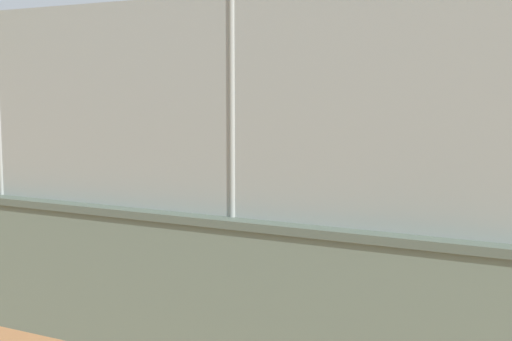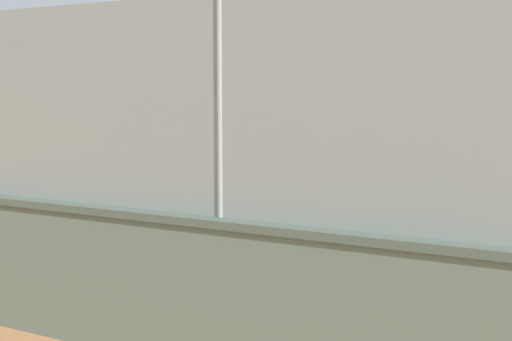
{
  "view_description": "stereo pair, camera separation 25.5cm",
  "coord_description": "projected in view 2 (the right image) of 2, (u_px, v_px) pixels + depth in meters",
  "views": [
    {
      "loc": [
        -7.05,
        19.75,
        2.74
      ],
      "look_at": [
        -1.31,
        8.31,
        1.3
      ],
      "focal_mm": 49.02,
      "sensor_mm": 36.0,
      "label": 1
    },
    {
      "loc": [
        -7.28,
        19.63,
        2.74
      ],
      "look_at": [
        -1.31,
        8.31,
        1.3
      ],
      "focal_mm": 49.02,
      "sensor_mm": 36.0,
      "label": 2
    }
  ],
  "objects": [
    {
      "name": "player_baseline_waiting",
      "position": [
        239.0,
        207.0,
        11.1
      ],
      "size": [
        0.74,
        1.17,
        1.57
      ],
      "color": "#591919",
      "rests_on": "ground_plane"
    },
    {
      "name": "player_near_wall_returning",
      "position": [
        438.0,
        154.0,
        20.13
      ],
      "size": [
        0.99,
        0.92,
        1.63
      ],
      "color": "#591919",
      "rests_on": "ground_plane"
    },
    {
      "name": "ground_plane",
      "position": [
        346.0,
        184.0,
        20.94
      ],
      "size": [
        260.0,
        260.0,
        0.0
      ],
      "primitive_type": "plane",
      "color": "#A36B42"
    },
    {
      "name": "sports_ball",
      "position": [
        441.0,
        190.0,
        19.27
      ],
      "size": [
        0.12,
        0.12,
        0.12
      ],
      "primitive_type": "sphere",
      "color": "orange",
      "rests_on": "ground_plane"
    }
  ]
}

